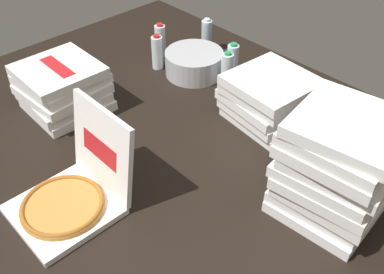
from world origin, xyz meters
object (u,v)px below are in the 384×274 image
(ice_bucket, at_px, (194,63))
(water_bottle_1, at_px, (160,41))
(water_bottle_2, at_px, (157,52))
(pizza_stack_left_mid, at_px, (338,167))
(open_pizza_box, at_px, (74,191))
(pizza_stack_center_far, at_px, (63,88))
(pizza_stack_left_near, at_px, (270,99))
(water_bottle_3, at_px, (227,70))
(water_bottle_0, at_px, (207,36))
(water_bottle_4, at_px, (233,61))

(ice_bucket, height_order, water_bottle_1, water_bottle_1)
(water_bottle_2, bearing_deg, ice_bucket, 29.77)
(pizza_stack_left_mid, xyz_separation_m, ice_bucket, (-1.14, 0.33, -0.16))
(open_pizza_box, height_order, water_bottle_2, open_pizza_box)
(pizza_stack_center_far, distance_m, ice_bucket, 0.77)
(pizza_stack_left_near, distance_m, water_bottle_3, 0.37)
(pizza_stack_left_mid, bearing_deg, ice_bucket, 163.68)
(pizza_stack_left_mid, height_order, ice_bucket, pizza_stack_left_mid)
(water_bottle_0, distance_m, water_bottle_2, 0.37)
(water_bottle_0, bearing_deg, ice_bucket, -59.25)
(water_bottle_3, bearing_deg, pizza_stack_left_mid, -22.08)
(pizza_stack_center_far, height_order, water_bottle_4, pizza_stack_center_far)
(ice_bucket, xyz_separation_m, water_bottle_0, (-0.15, 0.25, 0.03))
(pizza_stack_center_far, bearing_deg, water_bottle_1, 96.70)
(open_pizza_box, distance_m, pizza_stack_left_mid, 1.04)
(pizza_stack_center_far, height_order, ice_bucket, pizza_stack_center_far)
(pizza_stack_left_mid, relative_size, water_bottle_2, 2.10)
(pizza_stack_center_far, relative_size, water_bottle_0, 1.90)
(open_pizza_box, xyz_separation_m, pizza_stack_center_far, (-0.63, 0.33, 0.04))
(pizza_stack_left_near, xyz_separation_m, pizza_stack_center_far, (-0.80, -0.70, 0.00))
(water_bottle_0, bearing_deg, open_pizza_box, -66.72)
(pizza_stack_left_mid, height_order, water_bottle_2, pizza_stack_left_mid)
(ice_bucket, distance_m, water_bottle_0, 0.30)
(water_bottle_3, bearing_deg, water_bottle_2, -160.42)
(pizza_stack_left_near, relative_size, pizza_stack_left_mid, 0.98)
(water_bottle_0, height_order, water_bottle_3, same)
(water_bottle_2, bearing_deg, water_bottle_3, 19.58)
(pizza_stack_left_near, distance_m, water_bottle_2, 0.79)
(water_bottle_2, bearing_deg, water_bottle_0, 82.55)
(open_pizza_box, xyz_separation_m, water_bottle_1, (-0.72, 1.07, 0.02))
(water_bottle_0, distance_m, water_bottle_1, 0.30)
(ice_bucket, bearing_deg, water_bottle_3, 9.36)
(pizza_stack_center_far, distance_m, pizza_stack_left_mid, 1.42)
(open_pizza_box, height_order, water_bottle_1, open_pizza_box)
(pizza_stack_left_near, height_order, water_bottle_1, pizza_stack_left_near)
(ice_bucket, relative_size, water_bottle_2, 1.59)
(pizza_stack_left_near, distance_m, pizza_stack_center_far, 1.07)
(pizza_stack_left_near, bearing_deg, water_bottle_2, -174.31)
(water_bottle_1, bearing_deg, water_bottle_4, 16.18)
(water_bottle_2, distance_m, water_bottle_3, 0.45)
(water_bottle_3, relative_size, water_bottle_4, 1.00)
(pizza_stack_center_far, relative_size, ice_bucket, 1.20)
(water_bottle_0, height_order, water_bottle_1, same)
(open_pizza_box, xyz_separation_m, ice_bucket, (-0.42, 1.07, -0.01))
(water_bottle_1, bearing_deg, open_pizza_box, -56.01)
(pizza_stack_center_far, xyz_separation_m, water_bottle_1, (-0.09, 0.73, -0.02))
(pizza_stack_left_mid, relative_size, water_bottle_0, 2.10)
(water_bottle_3, bearing_deg, pizza_stack_left_near, -11.35)
(ice_bucket, relative_size, water_bottle_1, 1.59)
(pizza_stack_center_far, bearing_deg, water_bottle_0, 86.37)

